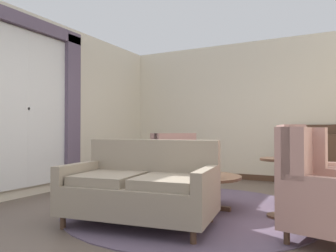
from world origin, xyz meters
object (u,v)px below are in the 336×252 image
coffee_table (204,181)px  armchair_back_corner (166,168)px  armchair_beside_settee (307,175)px  armchair_near_window (328,195)px  side_table (279,182)px  sideboard (326,158)px  porcelain_vase (202,166)px  settee (141,188)px

coffee_table → armchair_back_corner: size_ratio=0.85×
coffee_table → armchair_back_corner: (-0.97, 0.76, 0.05)m
armchair_beside_settee → armchair_near_window: bearing=175.9°
armchair_near_window → armchair_back_corner: bearing=72.3°
side_table → sideboard: 2.64m
porcelain_vase → armchair_near_window: armchair_near_window is taller
porcelain_vase → armchair_back_corner: bearing=140.7°
coffee_table → sideboard: 2.96m
armchair_beside_settee → porcelain_vase: bearing=102.9°
coffee_table → armchair_beside_settee: size_ratio=0.87×
side_table → sideboard: sideboard is taller
armchair_beside_settee → sideboard: bearing=-21.6°
porcelain_vase → settee: 1.04m
coffee_table → porcelain_vase: bearing=-142.5°
porcelain_vase → armchair_beside_settee: 1.40m
settee → armchair_back_corner: bearing=101.5°
porcelain_vase → armchair_near_window: bearing=-23.9°
coffee_table → armchair_near_window: armchair_near_window is taller
coffee_table → side_table: (0.95, -0.01, 0.05)m
sideboard → porcelain_vase: bearing=-118.9°
armchair_near_window → side_table: size_ratio=1.51×
coffee_table → settee: bearing=-111.1°
settee → sideboard: 4.00m
armchair_near_window → sideboard: (-0.06, 3.27, 0.10)m
armchair_near_window → armchair_back_corner: (-2.45, 1.44, -0.02)m
armchair_near_window → coffee_table: bearing=78.1°
side_table → coffee_table: bearing=179.6°
settee → armchair_beside_settee: bearing=38.4°
settee → armchair_back_corner: 1.84m
porcelain_vase → armchair_back_corner: armchair_back_corner is taller
armchair_near_window → side_table: 0.86m
armchair_near_window → armchair_beside_settee: bearing=24.2°
armchair_beside_settee → sideboard: sideboard is taller
armchair_near_window → side_table: (-0.53, 0.67, -0.02)m
coffee_table → sideboard: size_ratio=0.84×
coffee_table → armchair_back_corner: armchair_back_corner is taller
porcelain_vase → sideboard: sideboard is taller
armchair_beside_settee → armchair_back_corner: (-2.18, 0.11, -0.03)m
porcelain_vase → settee: settee is taller
armchair_beside_settee → coffee_table: bearing=102.7°
armchair_back_corner → side_table: bearing=97.5°
settee → armchair_near_window: (1.85, 0.30, 0.05)m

